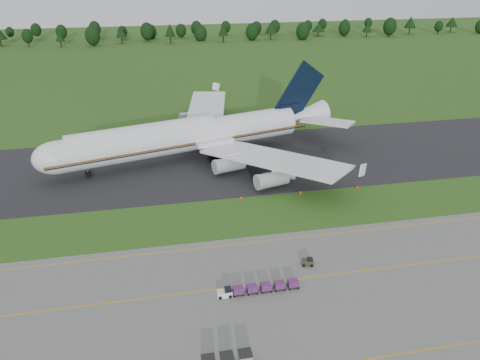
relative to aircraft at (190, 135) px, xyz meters
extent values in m
plane|color=#2B5319|center=(6.68, -32.30, -6.43)|extent=(600.00, 600.00, 0.00)
cube|color=slate|center=(6.68, -66.30, -6.40)|extent=(300.00, 52.00, 0.06)
cube|color=black|center=(6.68, -4.30, -6.39)|extent=(300.00, 40.00, 0.08)
cube|color=#DA9B0C|center=(6.68, -54.30, -6.36)|extent=(300.00, 0.25, 0.01)
cube|color=#DA9B0C|center=(6.68, -42.30, -6.36)|extent=(120.00, 0.20, 0.01)
cylinder|color=black|center=(-92.80, 192.33, -4.50)|extent=(0.70, 0.70, 3.85)
cylinder|color=black|center=(-76.27, 187.14, -4.50)|extent=(0.70, 0.70, 3.85)
sphere|color=black|center=(-76.27, 187.14, -0.55)|extent=(6.18, 6.18, 6.18)
cylinder|color=black|center=(-57.39, 181.44, -4.69)|extent=(0.70, 0.70, 3.49)
cone|color=black|center=(-57.39, 181.44, 0.15)|extent=(5.18, 5.18, 6.20)
cylinder|color=black|center=(-39.14, 182.03, -4.48)|extent=(0.70, 0.70, 3.89)
sphere|color=black|center=(-39.14, 182.03, -0.48)|extent=(8.62, 8.62, 8.62)
cylinder|color=black|center=(-22.90, 186.95, -4.54)|extent=(0.70, 0.70, 3.78)
cone|color=black|center=(-22.90, 186.95, 0.71)|extent=(6.56, 6.56, 6.72)
cylinder|color=black|center=(-7.42, 192.87, -4.44)|extent=(0.70, 0.70, 3.97)
sphere|color=black|center=(-7.42, 192.87, -0.36)|extent=(8.18, 8.18, 8.18)
cylinder|color=black|center=(6.10, 181.26, -4.31)|extent=(0.70, 0.70, 4.25)
cone|color=black|center=(6.10, 181.26, 1.59)|extent=(6.43, 6.43, 7.55)
cylinder|color=black|center=(25.35, 188.80, -4.99)|extent=(0.70, 0.70, 2.88)
sphere|color=black|center=(25.35, 188.80, -2.03)|extent=(8.04, 8.04, 8.04)
cylinder|color=black|center=(38.45, 180.46, -4.39)|extent=(0.70, 0.70, 4.09)
cone|color=black|center=(38.45, 180.46, 1.29)|extent=(5.88, 5.88, 7.26)
cylinder|color=black|center=(57.39, 184.25, -4.76)|extent=(0.70, 0.70, 3.34)
sphere|color=black|center=(57.39, 184.25, -1.32)|extent=(8.00, 8.00, 8.00)
cylinder|color=black|center=(69.76, 184.90, -4.44)|extent=(0.70, 0.70, 3.98)
cone|color=black|center=(69.76, 184.90, 1.09)|extent=(7.57, 7.57, 7.08)
cylinder|color=black|center=(89.41, 180.37, -4.78)|extent=(0.70, 0.70, 3.31)
sphere|color=black|center=(89.41, 180.37, -1.38)|extent=(8.51, 8.51, 8.51)
cylinder|color=black|center=(104.17, 192.23, -4.95)|extent=(0.70, 0.70, 2.96)
cone|color=black|center=(104.17, 192.23, -0.84)|extent=(8.30, 8.30, 5.26)
cylinder|color=black|center=(120.73, 188.25, -4.68)|extent=(0.70, 0.70, 3.49)
sphere|color=black|center=(120.73, 188.25, -1.10)|extent=(7.75, 7.75, 7.75)
cylinder|color=black|center=(133.82, 182.10, -4.83)|extent=(0.70, 0.70, 3.19)
cone|color=black|center=(133.82, 182.10, -0.40)|extent=(6.35, 6.35, 5.68)
cylinder|color=black|center=(149.98, 182.58, -4.39)|extent=(0.70, 0.70, 4.09)
sphere|color=black|center=(149.98, 182.58, -0.19)|extent=(8.71, 8.71, 8.71)
cylinder|color=black|center=(167.95, 188.47, -4.34)|extent=(0.70, 0.70, 4.17)
cone|color=black|center=(167.95, 188.47, 1.46)|extent=(8.08, 8.08, 7.42)
cylinder|color=black|center=(188.07, 186.17, -4.80)|extent=(0.70, 0.70, 3.26)
sphere|color=black|center=(188.07, 186.17, -1.44)|extent=(5.58, 5.58, 5.58)
cylinder|color=black|center=(201.41, 191.71, -4.58)|extent=(0.70, 0.70, 3.69)
cone|color=black|center=(201.41, 191.71, 0.55)|extent=(8.12, 8.12, 6.57)
cylinder|color=black|center=(216.88, 181.51, -4.91)|extent=(0.70, 0.70, 3.04)
cylinder|color=white|center=(-1.42, -0.38, -0.23)|extent=(61.90, 23.36, 7.70)
cylinder|color=white|center=(-11.75, -3.12, 1.59)|extent=(36.67, 15.13, 6.00)
sphere|color=white|center=(-31.38, -8.34, -0.23)|extent=(7.70, 7.70, 7.70)
cone|color=white|center=(34.22, 9.09, 0.30)|extent=(13.24, 10.09, 7.31)
cube|color=#B86B1B|center=(-0.42, -4.12, -0.87)|extent=(66.13, 17.63, 0.37)
cube|color=white|center=(17.72, -16.42, -1.19)|extent=(31.87, 34.48, 0.59)
cube|color=white|center=(7.24, 23.05, -1.19)|extent=(17.50, 37.72, 0.59)
cylinder|color=#9B9EA3|center=(8.18, -11.76, -3.86)|extent=(8.11, 5.23, 3.42)
cylinder|color=#9B9EA3|center=(16.18, -21.80, -3.86)|extent=(8.11, 5.23, 3.42)
cylinder|color=#9B9EA3|center=(1.27, 14.27, -3.86)|extent=(8.11, 5.23, 3.42)
cylinder|color=#9B9EA3|center=(3.23, 26.96, -3.86)|extent=(8.11, 5.23, 3.42)
cube|color=black|center=(31.66, 8.41, 7.50)|extent=(15.22, 4.57, 17.16)
cube|color=white|center=(37.83, 1.76, 0.63)|extent=(14.16, 13.79, 0.48)
cube|color=white|center=(33.72, 17.25, 0.63)|extent=(9.71, 15.01, 0.48)
cylinder|color=slate|center=(-25.18, -6.69, -5.25)|extent=(0.38, 0.38, 2.35)
cylinder|color=black|center=(-25.18, -6.69, -5.73)|extent=(1.59, 1.29, 1.39)
cylinder|color=slate|center=(6.02, -3.38, -5.25)|extent=(0.38, 0.38, 2.35)
cylinder|color=black|center=(6.02, -3.38, -5.73)|extent=(1.59, 1.29, 1.39)
cylinder|color=slate|center=(3.55, 5.92, -5.25)|extent=(0.38, 0.38, 2.35)
cylinder|color=black|center=(3.55, 5.92, -5.73)|extent=(1.59, 1.29, 1.39)
cube|color=white|center=(-0.34, -56.16, -5.88)|extent=(2.32, 1.25, 0.98)
cylinder|color=black|center=(-1.14, -56.79, -6.10)|extent=(0.53, 0.20, 0.53)
cube|color=black|center=(1.80, -56.16, -6.06)|extent=(1.78, 1.34, 0.11)
cube|color=#56225D|center=(1.80, -56.16, -5.52)|extent=(1.60, 1.25, 0.98)
cylinder|color=black|center=(1.08, -56.79, -6.22)|extent=(0.30, 0.13, 0.30)
cube|color=black|center=(4.02, -56.16, -6.06)|extent=(1.78, 1.34, 0.11)
cube|color=#56225D|center=(4.02, -56.16, -5.52)|extent=(1.60, 1.25, 0.98)
cylinder|color=black|center=(3.31, -56.79, -6.22)|extent=(0.30, 0.13, 0.30)
cube|color=black|center=(6.25, -56.16, -6.06)|extent=(1.78, 1.34, 0.11)
cube|color=#56225D|center=(6.25, -56.16, -5.52)|extent=(1.60, 1.25, 0.98)
cylinder|color=black|center=(5.54, -56.79, -6.22)|extent=(0.30, 0.13, 0.30)
cube|color=black|center=(8.48, -56.16, -6.06)|extent=(1.78, 1.34, 0.11)
cube|color=#56225D|center=(8.48, -56.16, -5.52)|extent=(1.60, 1.25, 0.98)
cylinder|color=black|center=(7.76, -56.79, -6.22)|extent=(0.30, 0.13, 0.30)
cube|color=black|center=(10.70, -56.16, -6.06)|extent=(1.78, 1.34, 0.11)
cube|color=#56225D|center=(10.70, -56.16, -5.52)|extent=(1.60, 1.25, 0.98)
cylinder|color=black|center=(9.99, -56.79, -6.22)|extent=(0.30, 0.13, 0.30)
cylinder|color=black|center=(-0.34, -56.16, -6.10)|extent=(0.53, 0.20, 0.53)
cube|color=#2F3122|center=(14.91, -50.89, -5.84)|extent=(2.12, 1.56, 1.05)
cylinder|color=black|center=(14.24, -51.46, -6.10)|extent=(0.53, 0.19, 0.53)
cylinder|color=black|center=(15.58, -50.32, -6.10)|extent=(0.53, 0.19, 0.53)
cube|color=black|center=(-4.70, -69.77, -4.66)|extent=(1.77, 1.77, 0.08)
cube|color=black|center=(-2.30, -69.77, -4.66)|extent=(1.77, 1.77, 0.08)
cube|color=gray|center=(0.10, -69.77, -5.54)|extent=(1.66, 1.66, 1.66)
cube|color=black|center=(0.10, -69.77, -4.66)|extent=(1.77, 1.77, 0.08)
cube|color=#FF4008|center=(8.49, -25.13, -6.13)|extent=(0.50, 0.12, 0.60)
cube|color=black|center=(8.49, -25.13, -6.41)|extent=(0.30, 0.30, 0.04)
cube|color=#FF4008|center=(21.98, -25.13, -6.13)|extent=(0.50, 0.12, 0.60)
cube|color=black|center=(21.98, -25.13, -6.41)|extent=(0.30, 0.30, 0.04)
cube|color=#FF4008|center=(35.47, -25.13, -6.13)|extent=(0.50, 0.12, 0.60)
cube|color=black|center=(35.47, -25.13, -6.41)|extent=(0.30, 0.30, 0.04)
camera|label=1|loc=(-9.20, -113.31, 41.29)|focal=35.00mm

